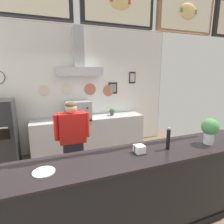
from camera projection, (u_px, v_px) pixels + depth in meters
The scene contains 13 objects.
ground_plane at pixel (111, 205), 2.79m from camera, with size 5.92×5.92×0.00m, color brown.
back_wall_assembly at pixel (79, 86), 4.47m from camera, with size 4.94×2.77×3.10m.
service_counter at pixel (125, 195), 2.23m from camera, with size 3.96×0.65×1.04m.
back_prep_counter at pixel (90, 135), 4.59m from camera, with size 2.77×0.53×0.90m.
pizza_oven at pixel (0, 136), 3.69m from camera, with size 0.61×0.66×1.56m.
shop_worker at pixel (73, 142), 3.14m from camera, with size 0.60×0.22×1.51m.
espresso_machine at pixel (78, 110), 4.32m from camera, with size 0.58×0.55×0.44m.
potted_thyme at pixel (112, 111), 4.71m from camera, with size 0.15×0.15×0.18m.
potted_rosemary at pixel (66, 115), 4.25m from camera, with size 0.17×0.17×0.21m.
condiment_plate at pixel (44, 172), 1.77m from camera, with size 0.22×0.22×0.01m.
basil_vase at pixel (210, 130), 2.45m from camera, with size 0.22×0.22×0.36m.
napkin_holder at pixel (139, 150), 2.19m from camera, with size 0.14×0.14×0.11m.
pepper_grinder at pixel (168, 138), 2.28m from camera, with size 0.05×0.05×0.29m.
Camera 1 is at (-0.85, -2.27, 1.99)m, focal length 29.06 mm.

